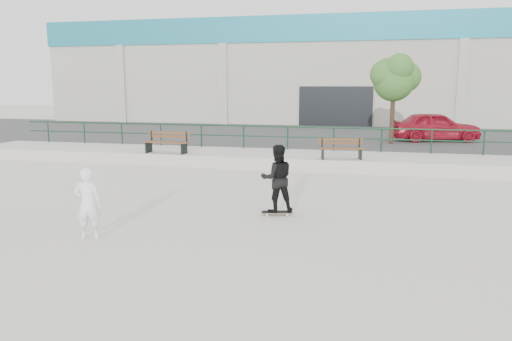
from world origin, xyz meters
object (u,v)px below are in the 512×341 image
(standing_skater, at_px, (277,178))
(seated_skater, at_px, (88,203))
(bench_right, at_px, (341,149))
(bench_left, at_px, (167,142))
(red_car, at_px, (435,126))
(skateboard, at_px, (277,212))
(tree, at_px, (395,77))

(standing_skater, distance_m, seated_skater, 4.63)
(bench_right, bearing_deg, bench_left, 168.00)
(red_car, xyz_separation_m, skateboard, (-5.31, -14.33, -1.16))
(bench_right, relative_size, tree, 0.42)
(bench_right, xyz_separation_m, seated_skater, (-4.73, -9.85, -0.10))
(seated_skater, bearing_deg, standing_skater, -159.59)
(skateboard, relative_size, standing_skater, 0.47)
(standing_skater, bearing_deg, red_car, -131.51)
(bench_right, xyz_separation_m, tree, (2.03, 5.66, 2.79))
(bench_left, bearing_deg, skateboard, -46.71)
(red_car, bearing_deg, seated_skater, 141.25)
(tree, height_order, standing_skater, tree)
(tree, xyz_separation_m, red_car, (2.14, 1.73, -2.45))
(tree, distance_m, seated_skater, 17.17)
(skateboard, bearing_deg, seated_skater, -155.42)
(red_car, distance_m, skateboard, 15.33)
(bench_right, distance_m, tree, 6.63)
(tree, xyz_separation_m, standing_skater, (-3.17, -12.60, -2.72))
(bench_left, distance_m, red_car, 13.55)
(bench_left, height_order, tree, tree)
(bench_right, height_order, red_car, red_car)
(tree, bearing_deg, seated_skater, -113.56)
(red_car, relative_size, skateboard, 5.37)
(bench_right, xyz_separation_m, standing_skater, (-1.14, -6.94, 0.07))
(bench_left, height_order, skateboard, bench_left)
(red_car, relative_size, standing_skater, 2.50)
(skateboard, xyz_separation_m, seated_skater, (-3.59, -2.91, 0.71))
(bench_left, distance_m, standing_skater, 9.20)
(red_car, bearing_deg, skateboard, 148.23)
(bench_right, relative_size, skateboard, 2.22)
(bench_right, bearing_deg, standing_skater, -111.32)
(seated_skater, bearing_deg, red_car, -135.92)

